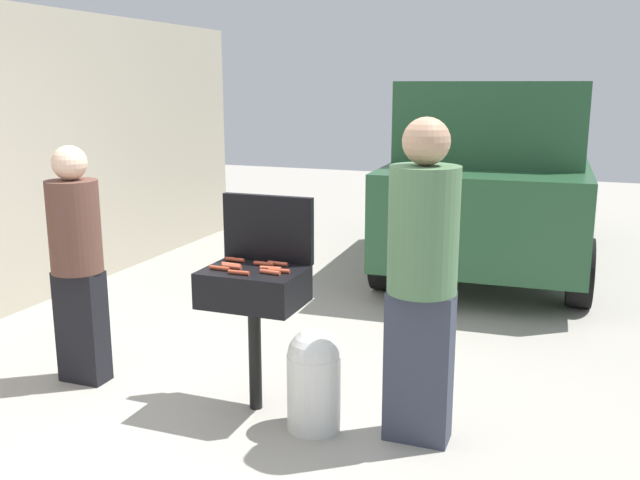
% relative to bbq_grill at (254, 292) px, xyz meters
% --- Properties ---
extents(ground_plane, '(24.00, 24.00, 0.00)m').
position_rel_bbq_grill_xyz_m(ground_plane, '(-0.23, -0.11, -0.76)').
color(ground_plane, '#9E998E').
extents(bbq_grill, '(0.60, 0.44, 0.90)m').
position_rel_bbq_grill_xyz_m(bbq_grill, '(0.00, 0.00, 0.00)').
color(bbq_grill, black).
rests_on(bbq_grill, ground).
extents(grill_lid_open, '(0.60, 0.05, 0.42)m').
position_rel_bbq_grill_xyz_m(grill_lid_open, '(0.00, 0.22, 0.35)').
color(grill_lid_open, black).
rests_on(grill_lid_open, bbq_grill).
extents(hot_dog_0, '(0.13, 0.03, 0.03)m').
position_rel_bbq_grill_xyz_m(hot_dog_0, '(0.10, 0.14, 0.15)').
color(hot_dog_0, '#B74C33').
rests_on(hot_dog_0, bbq_grill).
extents(hot_dog_1, '(0.13, 0.03, 0.03)m').
position_rel_bbq_grill_xyz_m(hot_dog_1, '(-0.03, -0.14, 0.15)').
color(hot_dog_1, '#AD4228').
rests_on(hot_dog_1, bbq_grill).
extents(hot_dog_2, '(0.13, 0.03, 0.03)m').
position_rel_bbq_grill_xyz_m(hot_dog_2, '(-0.19, 0.13, 0.15)').
color(hot_dog_2, '#AD4228').
rests_on(hot_dog_2, bbq_grill).
extents(hot_dog_3, '(0.13, 0.03, 0.03)m').
position_rel_bbq_grill_xyz_m(hot_dog_3, '(-0.18, -0.09, 0.15)').
color(hot_dog_3, '#AD4228').
rests_on(hot_dog_3, bbq_grill).
extents(hot_dog_4, '(0.13, 0.04, 0.03)m').
position_rel_bbq_grill_xyz_m(hot_dog_4, '(0.18, -0.02, 0.15)').
color(hot_dog_4, '#AD4228').
rests_on(hot_dog_4, bbq_grill).
extents(hot_dog_5, '(0.13, 0.03, 0.03)m').
position_rel_bbq_grill_xyz_m(hot_dog_5, '(0.02, 0.10, 0.15)').
color(hot_dog_5, '#AD4228').
rests_on(hot_dog_5, bbq_grill).
extents(hot_dog_6, '(0.13, 0.04, 0.03)m').
position_rel_bbq_grill_xyz_m(hot_dog_6, '(-0.15, 0.00, 0.15)').
color(hot_dog_6, '#C6593D').
rests_on(hot_dog_6, bbq_grill).
extents(hot_dog_7, '(0.13, 0.04, 0.03)m').
position_rel_bbq_grill_xyz_m(hot_dog_7, '(0.14, -0.06, 0.15)').
color(hot_dog_7, '#B74C33').
rests_on(hot_dog_7, bbq_grill).
extents(hot_dog_8, '(0.13, 0.04, 0.03)m').
position_rel_bbq_grill_xyz_m(hot_dog_8, '(0.11, 0.01, 0.15)').
color(hot_dog_8, '#C6593D').
rests_on(hot_dog_8, bbq_grill).
extents(hot_dog_9, '(0.13, 0.03, 0.03)m').
position_rel_bbq_grill_xyz_m(hot_dog_9, '(-0.13, -0.03, 0.15)').
color(hot_dog_9, '#B74C33').
rests_on(hot_dog_9, bbq_grill).
extents(propane_tank, '(0.32, 0.32, 0.62)m').
position_rel_bbq_grill_xyz_m(propane_tank, '(0.44, -0.11, -0.44)').
color(propane_tank, silver).
rests_on(propane_tank, ground).
extents(person_left, '(0.34, 0.34, 1.61)m').
position_rel_bbq_grill_xyz_m(person_left, '(-1.28, -0.03, 0.11)').
color(person_left, black).
rests_on(person_left, ground).
extents(person_right, '(0.38, 0.38, 1.83)m').
position_rel_bbq_grill_xyz_m(person_right, '(1.04, -0.02, 0.23)').
color(person_right, '#333847').
rests_on(person_right, ground).
extents(parked_minivan, '(2.18, 4.48, 2.02)m').
position_rel_bbq_grill_xyz_m(parked_minivan, '(0.90, 4.34, 0.26)').
color(parked_minivan, '#234C2D').
rests_on(parked_minivan, ground).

